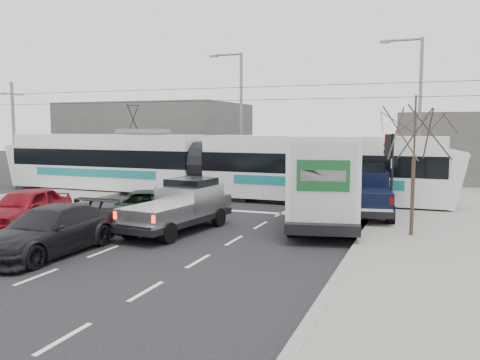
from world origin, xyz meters
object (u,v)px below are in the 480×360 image
(green_car, at_px, (144,208))
(dark_car, at_px, (50,231))
(street_lamp_far, at_px, (239,111))
(bare_tree, at_px, (415,134))
(navy_pickup, at_px, (365,191))
(silver_pickup, at_px, (182,205))
(street_lamp_near, at_px, (416,108))
(red_car, at_px, (25,208))
(tram, at_px, (203,164))
(box_truck, at_px, (323,182))
(traffic_signal, at_px, (389,157))

(green_car, xyz_separation_m, dark_car, (-0.18, -5.42, 0.07))
(street_lamp_far, height_order, dark_car, street_lamp_far)
(bare_tree, distance_m, navy_pickup, 5.32)
(silver_pickup, bearing_deg, street_lamp_near, 65.00)
(silver_pickup, bearing_deg, red_car, -157.07)
(red_car, bearing_deg, green_car, 21.03)
(red_car, bearing_deg, tram, 65.08)
(tram, bearing_deg, dark_car, -84.45)
(box_truck, bearing_deg, street_lamp_far, 112.72)
(street_lamp_near, height_order, red_car, street_lamp_near)
(bare_tree, height_order, street_lamp_far, street_lamp_far)
(bare_tree, height_order, silver_pickup, bare_tree)
(bare_tree, relative_size, green_car, 1.02)
(tram, relative_size, dark_car, 5.00)
(red_car, xyz_separation_m, dark_car, (3.84, -3.02, -0.05))
(traffic_signal, height_order, red_car, traffic_signal)
(green_car, bearing_deg, silver_pickup, -35.60)
(bare_tree, xyz_separation_m, box_truck, (-3.43, 1.02, -1.96))
(bare_tree, distance_m, dark_car, 12.81)
(street_lamp_far, xyz_separation_m, green_car, (1.25, -14.42, -4.43))
(box_truck, bearing_deg, silver_pickup, -163.77)
(bare_tree, height_order, street_lamp_near, street_lamp_near)
(street_lamp_far, distance_m, green_car, 15.13)
(silver_pickup, distance_m, red_car, 6.34)
(box_truck, bearing_deg, red_car, -169.78)
(green_car, bearing_deg, navy_pickup, 12.88)
(traffic_signal, relative_size, red_car, 0.76)
(silver_pickup, distance_m, green_car, 2.20)
(silver_pickup, bearing_deg, dark_car, -108.33)
(street_lamp_far, xyz_separation_m, dark_car, (1.08, -19.84, -4.36))
(street_lamp_far, height_order, tram, street_lamp_far)
(traffic_signal, distance_m, tram, 11.10)
(street_lamp_far, height_order, navy_pickup, street_lamp_far)
(street_lamp_near, height_order, navy_pickup, street_lamp_near)
(box_truck, bearing_deg, tram, 131.12)
(silver_pickup, xyz_separation_m, dark_car, (-2.25, -4.76, -0.23))
(navy_pickup, bearing_deg, dark_car, -138.72)
(traffic_signal, bearing_deg, bare_tree, -74.24)
(bare_tree, relative_size, red_car, 1.06)
(street_lamp_near, relative_size, box_truck, 1.16)
(street_lamp_near, bearing_deg, red_car, -133.91)
(street_lamp_far, relative_size, dark_car, 1.73)
(dark_car, bearing_deg, street_lamp_near, 60.67)
(silver_pickup, bearing_deg, box_truck, 34.30)
(street_lamp_near, bearing_deg, street_lamp_far, 170.13)
(bare_tree, bearing_deg, navy_pickup, 117.82)
(silver_pickup, relative_size, green_car, 1.15)
(street_lamp_near, height_order, dark_car, street_lamp_near)
(tram, distance_m, green_car, 8.48)
(street_lamp_far, distance_m, box_truck, 15.37)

